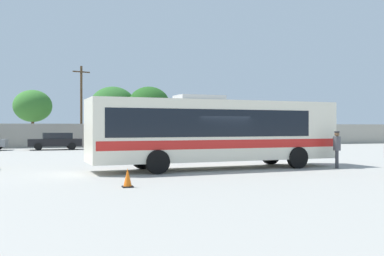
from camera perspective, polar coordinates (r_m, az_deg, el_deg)
The scene contains 12 objects.
ground_plane at distance 30.38m, azimuth -3.30°, elevation -3.67°, with size 300.00×300.00×0.00m, color #A3A099.
perimeter_wall at distance 45.25m, azimuth -8.02°, elevation -0.94°, with size 80.00×0.30×2.34m, color #9E998C.
coach_bus_cream_red at distance 21.02m, azimuth 2.88°, elevation -0.25°, with size 12.38×3.46×3.50m.
attendant_by_bus_door at distance 22.52m, azimuth 18.35°, elevation -2.38°, with size 0.50×0.50×1.81m.
parked_car_second_black at distance 40.59m, azimuth -17.36°, elevation -1.59°, with size 4.63×2.23×1.50m.
parked_car_third_red at distance 40.82m, azimuth -9.52°, elevation -1.62°, with size 4.10×1.99×1.44m.
parked_car_rightmost_white at distance 42.48m, azimuth -2.22°, elevation -1.50°, with size 4.25×2.25×1.53m.
utility_pole_near at distance 46.60m, azimuth -14.22°, elevation 2.98°, with size 1.76×0.62×8.30m.
roadside_tree_left at distance 50.92m, azimuth -20.03°, elevation 2.70°, with size 4.12×4.12×6.07m.
roadside_tree_midleft at distance 51.12m, azimuth -10.26°, elevation 2.81°, with size 5.27×5.27×6.65m.
roadside_tree_midright at distance 49.17m, azimuth -5.62°, elevation 3.09°, with size 4.62×4.62×6.52m.
traffic_cone_on_apron at distance 14.85m, azimuth -8.38°, elevation -6.46°, with size 0.36×0.36×0.64m.
Camera 1 is at (-7.41, -19.39, 2.01)m, focal length 40.97 mm.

